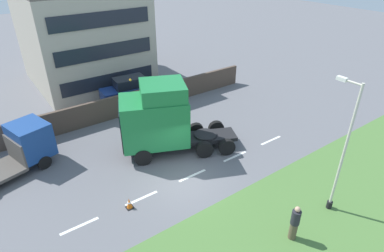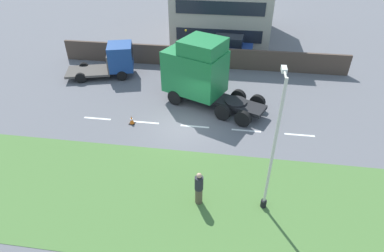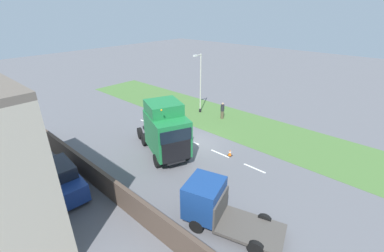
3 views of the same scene
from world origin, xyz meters
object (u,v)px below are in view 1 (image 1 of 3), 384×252
pedestrian (295,223)px  lorry_cab (159,119)px  lamp_post (341,154)px  traffic_cone_lead (129,203)px  parked_car (129,91)px  flatbed_truck (24,146)px

pedestrian → lorry_cab: bearing=7.3°
lamp_post → traffic_cone_lead: (5.60, 7.97, -2.85)m
lorry_cab → lamp_post: lamp_post is taller
parked_car → traffic_cone_lead: parked_car is taller
flatbed_truck → lorry_cab: bearing=49.8°
flatbed_truck → pedestrian: (-12.47, -8.25, -0.46)m
parked_car → traffic_cone_lead: 12.24m
pedestrian → parked_car: bearing=-1.4°
lorry_cab → flatbed_truck: 7.81m
parked_car → pedestrian: bearing=-176.2°
lamp_post → pedestrian: lamp_post is taller
lorry_cab → pedestrian: (-9.27, -1.19, -1.39)m
lamp_post → traffic_cone_lead: 10.15m
traffic_cone_lead → lamp_post: bearing=-125.1°
pedestrian → traffic_cone_lead: pedestrian is taller
parked_car → traffic_cone_lead: bearing=158.9°
lorry_cab → traffic_cone_lead: (-3.41, 3.81, -2.00)m
parked_car → lamp_post: size_ratio=0.69×
flatbed_truck → traffic_cone_lead: size_ratio=9.74×
lorry_cab → traffic_cone_lead: 5.49m
flatbed_truck → lamp_post: bearing=26.8°
parked_car → flatbed_truck: bearing=121.8°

